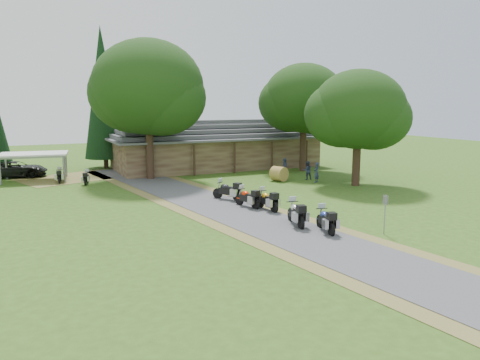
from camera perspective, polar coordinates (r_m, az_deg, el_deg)
name	(u,v)px	position (r m, az deg, el deg)	size (l,w,h in m)	color
ground	(285,231)	(24.44, 5.53, -6.20)	(120.00, 120.00, 0.00)	#335016
driveway	(243,215)	(27.62, 0.39, -4.32)	(46.00, 46.00, 0.00)	#4B4B4D
lodge	(216,143)	(47.94, -2.90, 4.48)	(21.40, 9.40, 4.90)	brown
carport	(35,167)	(43.47, -23.76, 1.49)	(5.41, 3.61, 2.34)	silver
car_dark_suv	(16,165)	(46.03, -25.64, 1.63)	(5.59, 2.38, 2.14)	black
motorcycle_row_a	(326,219)	(24.39, 10.40, -4.69)	(1.99, 0.65, 1.36)	#243993
motorcycle_row_b	(296,212)	(25.45, 6.83, -3.90)	(2.12, 0.69, 1.45)	#B6B7BD
motorcycle_row_c	(267,199)	(28.81, 3.32, -2.35)	(2.02, 0.66, 1.39)	orange
motorcycle_row_d	(247,197)	(29.58, 0.90, -2.06)	(1.98, 0.65, 1.35)	red
motorcycle_row_e	(227,190)	(31.79, -1.55, -1.19)	(2.09, 0.68, 1.43)	black
motorcycle_carport_a	(60,175)	(41.65, -21.14, 0.56)	(1.79, 0.58, 1.22)	gold
motorcycle_carport_b	(86,177)	(40.09, -18.21, 0.35)	(1.67, 0.55, 1.14)	gray
person_a	(316,171)	(39.27, 9.29, 1.14)	(0.56, 0.41, 1.98)	navy
person_b	(307,169)	(40.70, 8.22, 1.36)	(0.53, 0.38, 1.86)	navy
person_c	(285,167)	(40.19, 5.46, 1.57)	(0.63, 0.45, 2.21)	navy
hay_bale	(279,174)	(39.63, 4.77, 0.76)	(1.24, 1.24, 1.14)	olive
sign_post	(385,215)	(24.57, 17.24, -4.06)	(0.37, 0.06, 2.03)	gray
oak_lodge_left	(148,105)	(40.96, -11.10, 8.94)	(9.48, 9.48, 12.69)	#193810
oak_lodge_right	(304,112)	(45.49, 7.78, 8.16)	(7.74, 7.74, 11.27)	#193810
oak_driveway	(358,124)	(38.14, 14.18, 6.60)	(7.32, 7.32, 9.76)	#193810
cedar_near	(103,98)	(48.98, -16.35, 9.56)	(4.00, 4.00, 14.01)	black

